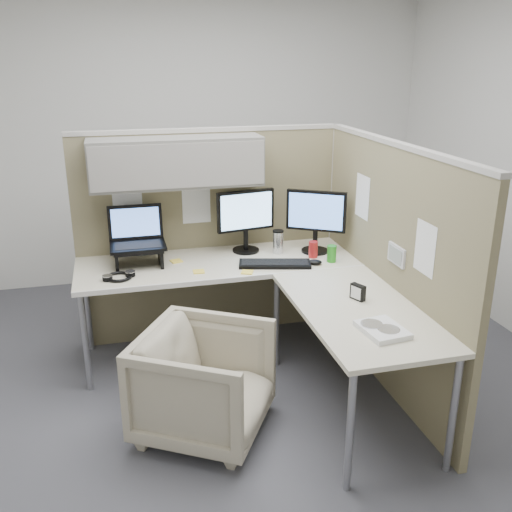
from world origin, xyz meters
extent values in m
plane|color=#424248|center=(0.00, 0.00, 0.00)|extent=(4.50, 4.50, 0.00)
cube|color=#827855|center=(-0.10, 0.90, 0.80)|extent=(2.00, 0.05, 1.60)
cube|color=#A8A399|center=(-0.10, 0.90, 1.61)|extent=(2.00, 0.06, 0.03)
cube|color=slate|center=(-0.35, 0.75, 1.42)|extent=(1.20, 0.34, 0.34)
cube|color=gray|center=(-0.35, 0.57, 1.42)|extent=(1.18, 0.01, 0.30)
plane|color=white|center=(-0.70, 0.87, 1.15)|extent=(0.26, 0.00, 0.26)
plane|color=white|center=(-0.20, 0.87, 1.08)|extent=(0.26, 0.00, 0.26)
cube|color=#827855|center=(0.90, -0.10, 0.80)|extent=(0.05, 2.00, 1.60)
cube|color=#A8A399|center=(0.90, -0.10, 1.61)|extent=(0.06, 2.00, 0.03)
cube|color=#A8A399|center=(0.90, 0.90, 0.80)|extent=(0.06, 0.06, 1.60)
cube|color=silver|center=(0.87, -0.25, 0.96)|extent=(0.02, 0.20, 0.12)
cube|color=gray|center=(0.86, -0.25, 0.96)|extent=(0.00, 0.16, 0.09)
plane|color=white|center=(0.87, 0.30, 1.20)|extent=(0.00, 0.26, 0.26)
plane|color=white|center=(0.87, -0.55, 1.10)|extent=(0.00, 0.26, 0.26)
cube|color=beige|center=(-0.10, 0.54, 0.71)|extent=(2.00, 0.68, 0.03)
cube|color=beige|center=(0.54, -0.45, 0.71)|extent=(0.68, 1.30, 0.03)
cube|color=white|center=(-0.10, 0.20, 0.71)|extent=(2.00, 0.02, 0.03)
cylinder|color=gray|center=(-1.05, 0.25, 0.35)|extent=(0.04, 0.04, 0.70)
cylinder|color=gray|center=(-1.05, 0.83, 0.35)|extent=(0.04, 0.04, 0.70)
cylinder|color=gray|center=(0.25, -1.05, 0.35)|extent=(0.04, 0.04, 0.70)
cylinder|color=gray|center=(0.83, -1.05, 0.35)|extent=(0.04, 0.04, 0.70)
cylinder|color=gray|center=(0.25, 0.25, 0.35)|extent=(0.04, 0.04, 0.70)
imported|color=#B2AA8E|center=(-0.37, -0.38, 0.36)|extent=(0.91, 0.93, 0.71)
cylinder|color=black|center=(0.14, 0.71, 0.74)|extent=(0.20, 0.20, 0.02)
cylinder|color=black|center=(0.14, 0.71, 0.82)|extent=(0.04, 0.04, 0.15)
cube|color=black|center=(0.14, 0.71, 1.05)|extent=(0.44, 0.11, 0.30)
cube|color=#90C5F9|center=(0.14, 0.69, 1.05)|extent=(0.40, 0.07, 0.26)
cylinder|color=black|center=(0.64, 0.57, 0.74)|extent=(0.20, 0.20, 0.02)
cylinder|color=black|center=(0.64, 0.57, 0.82)|extent=(0.04, 0.04, 0.15)
cube|color=black|center=(0.64, 0.57, 1.05)|extent=(0.39, 0.26, 0.30)
cube|color=#5589E6|center=(0.63, 0.55, 1.05)|extent=(0.34, 0.21, 0.26)
cube|color=black|center=(-0.66, 0.59, 0.86)|extent=(0.34, 0.27, 0.02)
cube|color=black|center=(-0.81, 0.59, 0.80)|extent=(0.02, 0.25, 0.13)
cube|color=black|center=(-0.51, 0.59, 0.80)|extent=(0.02, 0.25, 0.13)
cube|color=black|center=(-0.66, 0.59, 0.87)|extent=(0.38, 0.27, 0.02)
cube|color=black|center=(-0.66, 0.75, 1.00)|extent=(0.38, 0.06, 0.24)
cube|color=#598CF2|center=(-0.66, 0.74, 1.00)|extent=(0.33, 0.04, 0.20)
cube|color=black|center=(0.26, 0.35, 0.74)|extent=(0.53, 0.29, 0.02)
ellipsoid|color=black|center=(0.54, 0.30, 0.75)|extent=(0.12, 0.10, 0.04)
cylinder|color=silver|center=(0.36, 0.61, 0.81)|extent=(0.08, 0.08, 0.16)
cylinder|color=black|center=(0.36, 0.61, 0.90)|extent=(0.08, 0.08, 0.01)
cylinder|color=#268C1E|center=(0.68, 0.33, 0.79)|extent=(0.07, 0.07, 0.12)
cylinder|color=#B21E1E|center=(0.58, 0.45, 0.79)|extent=(0.07, 0.07, 0.12)
cube|color=yellow|center=(-0.28, 0.36, 0.73)|extent=(0.08, 0.08, 0.01)
cube|color=yellow|center=(-0.40, 0.61, 0.73)|extent=(0.09, 0.09, 0.01)
cube|color=yellow|center=(0.04, 0.26, 0.73)|extent=(0.10, 0.10, 0.01)
torus|color=black|center=(-0.80, 0.37, 0.74)|extent=(0.21, 0.21, 0.02)
cylinder|color=black|center=(-0.88, 0.35, 0.75)|extent=(0.07, 0.07, 0.03)
cylinder|color=black|center=(-0.73, 0.39, 0.75)|extent=(0.07, 0.07, 0.03)
cube|color=white|center=(0.53, -0.77, 0.74)|extent=(0.24, 0.29, 0.03)
cylinder|color=silver|center=(0.55, -0.80, 0.76)|extent=(0.12, 0.12, 0.00)
cylinder|color=silver|center=(0.49, -0.72, 0.76)|extent=(0.12, 0.12, 0.00)
cube|color=black|center=(0.58, -0.34, 0.78)|extent=(0.07, 0.10, 0.10)
cube|color=white|center=(0.57, -0.35, 0.78)|extent=(0.03, 0.07, 0.07)
camera|label=1|loc=(-0.80, -3.24, 2.12)|focal=40.00mm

